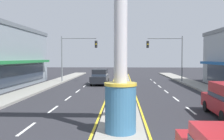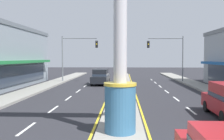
{
  "view_description": "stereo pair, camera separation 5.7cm",
  "coord_description": "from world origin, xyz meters",
  "px_view_note": "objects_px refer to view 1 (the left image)",
  "views": [
    {
      "loc": [
        0.09,
        -6.39,
        3.28
      ],
      "look_at": [
        -0.51,
        7.6,
        2.6
      ],
      "focal_mm": 39.96,
      "sensor_mm": 36.0,
      "label": 1
    },
    {
      "loc": [
        0.14,
        -6.39,
        3.28
      ],
      "look_at": [
        -0.51,
        7.6,
        2.6
      ],
      "focal_mm": 39.96,
      "sensor_mm": 36.0,
      "label": 2
    }
  ],
  "objects_px": {
    "traffic_light_right_side": "(169,51)",
    "suv_near_left_lane": "(100,77)",
    "traffic_light_left_side": "(75,51)",
    "district_sign": "(121,44)"
  },
  "relations": [
    {
      "from": "traffic_light_right_side",
      "to": "suv_near_left_lane",
      "type": "bearing_deg",
      "value": -160.18
    },
    {
      "from": "suv_near_left_lane",
      "to": "district_sign",
      "type": "bearing_deg",
      "value": -82.34
    },
    {
      "from": "traffic_light_left_side",
      "to": "suv_near_left_lane",
      "type": "distance_m",
      "value": 5.46
    },
    {
      "from": "suv_near_left_lane",
      "to": "traffic_light_right_side",
      "type": "bearing_deg",
      "value": 19.82
    },
    {
      "from": "traffic_light_left_side",
      "to": "suv_near_left_lane",
      "type": "xyz_separation_m",
      "value": [
        3.59,
        -2.51,
        -3.26
      ]
    },
    {
      "from": "district_sign",
      "to": "suv_near_left_lane",
      "type": "height_order",
      "value": "district_sign"
    },
    {
      "from": "traffic_light_left_side",
      "to": "traffic_light_right_side",
      "type": "xyz_separation_m",
      "value": [
        12.57,
        0.73,
        0.0
      ]
    },
    {
      "from": "district_sign",
      "to": "traffic_light_right_side",
      "type": "height_order",
      "value": "district_sign"
    },
    {
      "from": "district_sign",
      "to": "suv_near_left_lane",
      "type": "distance_m",
      "value": 20.43
    },
    {
      "from": "traffic_light_right_side",
      "to": "suv_near_left_lane",
      "type": "height_order",
      "value": "traffic_light_right_side"
    }
  ]
}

